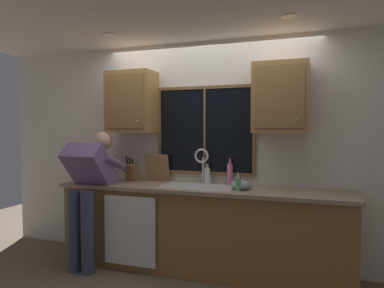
{
  "coord_description": "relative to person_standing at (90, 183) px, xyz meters",
  "views": [
    {
      "loc": [
        1.13,
        -3.85,
        1.54
      ],
      "look_at": [
        -0.09,
        -0.3,
        1.38
      ],
      "focal_mm": 32.56,
      "sensor_mm": 36.0,
      "label": 1
    }
  ],
  "objects": [
    {
      "name": "sink",
      "position": [
        1.16,
        0.29,
        -0.12
      ],
      "size": [
        0.8,
        0.46,
        0.21
      ],
      "color": "#B7B7BC",
      "rests_on": "lower_cabinet_run"
    },
    {
      "name": "ceiling_downlight_right",
      "position": [
        2.12,
        -0.01,
        1.6
      ],
      "size": [
        0.14,
        0.14,
        0.01
      ],
      "primitive_type": "cylinder",
      "color": "#FFEAB2"
    },
    {
      "name": "upper_cabinet_right",
      "position": [
        2.02,
        0.42,
        0.92
      ],
      "size": [
        0.56,
        0.36,
        0.72
      ],
      "color": "#9E703D"
    },
    {
      "name": "window_mullion_center",
      "position": [
        1.16,
        0.57,
        0.58
      ],
      "size": [
        0.02,
        0.02,
        0.95
      ],
      "primitive_type": "cube",
      "color": "brown"
    },
    {
      "name": "cutting_board",
      "position": [
        0.59,
        0.51,
        0.14
      ],
      "size": [
        0.3,
        0.09,
        0.32
      ],
      "primitive_type": "cube",
      "rotation": [
        0.21,
        0.0,
        0.0
      ],
      "color": "#997047",
      "rests_on": "countertop"
    },
    {
      "name": "window_frame_left",
      "position": [
        0.59,
        0.57,
        0.58
      ],
      "size": [
        0.03,
        0.02,
        0.95
      ],
      "primitive_type": "cube",
      "color": "brown"
    },
    {
      "name": "person_standing",
      "position": [
        0.0,
        0.0,
        0.0
      ],
      "size": [
        0.53,
        0.71,
        1.51
      ],
      "color": "#384260",
      "rests_on": "floor"
    },
    {
      "name": "window_glass",
      "position": [
        1.16,
        0.58,
        0.58
      ],
      "size": [
        1.1,
        0.02,
        0.95
      ],
      "primitive_type": "cube",
      "color": "black"
    },
    {
      "name": "faucet",
      "position": [
        1.16,
        0.47,
        0.23
      ],
      "size": [
        0.18,
        0.09,
        0.4
      ],
      "color": "silver",
      "rests_on": "countertop"
    },
    {
      "name": "dishwasher_front",
      "position": [
        0.5,
        -0.02,
        -0.49
      ],
      "size": [
        0.6,
        0.02,
        0.74
      ],
      "primitive_type": "cube",
      "color": "white"
    },
    {
      "name": "lower_cabinet_run",
      "position": [
        1.19,
        0.3,
        -0.5
      ],
      "size": [
        3.1,
        0.58,
        0.88
      ],
      "primitive_type": "cube",
      "color": "olive",
      "rests_on": "floor"
    },
    {
      "name": "ceiling_downlight_left",
      "position": [
        0.26,
        -0.01,
        1.6
      ],
      "size": [
        0.14,
        0.14,
        0.01
      ],
      "primitive_type": "cylinder",
      "color": "#FFEAB2"
    },
    {
      "name": "window_frame_bottom",
      "position": [
        1.16,
        0.57,
        0.09
      ],
      "size": [
        1.17,
        0.02,
        0.04
      ],
      "primitive_type": "cube",
      "color": "brown"
    },
    {
      "name": "soap_dispenser",
      "position": [
        1.63,
        0.17,
        0.05
      ],
      "size": [
        0.06,
        0.07,
        0.18
      ],
      "color": "#59A566",
      "rests_on": "countertop"
    },
    {
      "name": "knife_block",
      "position": [
        0.29,
        0.42,
        0.09
      ],
      "size": [
        0.12,
        0.18,
        0.32
      ],
      "color": "brown",
      "rests_on": "countertop"
    },
    {
      "name": "back_wall",
      "position": [
        1.19,
        0.65,
        0.33
      ],
      "size": [
        5.5,
        0.12,
        2.55
      ],
      "primitive_type": "cube",
      "color": "silver",
      "rests_on": "floor"
    },
    {
      "name": "bottle_green_glass",
      "position": [
        1.21,
        0.5,
        0.08
      ],
      "size": [
        0.06,
        0.06,
        0.24
      ],
      "color": "silver",
      "rests_on": "countertop"
    },
    {
      "name": "bottle_tall_clear",
      "position": [
        1.47,
        0.5,
        0.1
      ],
      "size": [
        0.06,
        0.06,
        0.3
      ],
      "color": "pink",
      "rests_on": "countertop"
    },
    {
      "name": "window_frame_top",
      "position": [
        1.16,
        0.57,
        1.07
      ],
      "size": [
        1.17,
        0.02,
        0.04
      ],
      "primitive_type": "cube",
      "color": "brown"
    },
    {
      "name": "upper_cabinet_left",
      "position": [
        0.3,
        0.42,
        0.92
      ],
      "size": [
        0.56,
        0.36,
        0.72
      ],
      "color": "#9E703D"
    },
    {
      "name": "window_frame_right",
      "position": [
        1.72,
        0.57,
        0.58
      ],
      "size": [
        0.03,
        0.02,
        0.95
      ],
      "primitive_type": "cube",
      "color": "brown"
    },
    {
      "name": "countertop",
      "position": [
        1.19,
        0.28,
        -0.04
      ],
      "size": [
        3.16,
        0.62,
        0.04
      ],
      "primitive_type": "cube",
      "color": "gray",
      "rests_on": "lower_cabinet_run"
    },
    {
      "name": "mixing_bowl",
      "position": [
        1.64,
        0.26,
        0.02
      ],
      "size": [
        0.21,
        0.21,
        0.1
      ],
      "primitive_type": "ellipsoid",
      "color": "#8C99A8",
      "rests_on": "countertop"
    }
  ]
}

